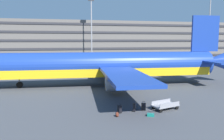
# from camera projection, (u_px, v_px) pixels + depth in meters

# --- Properties ---
(ground_plane) EXTENTS (600.00, 600.00, 0.00)m
(ground_plane) POSITION_uv_depth(u_px,v_px,m) (126.00, 84.00, 35.48)
(ground_plane) COLOR #424449
(terminal_structure) EXTENTS (175.09, 17.20, 13.62)m
(terminal_structure) POSITION_uv_depth(u_px,v_px,m) (89.00, 40.00, 83.69)
(terminal_structure) COLOR #605B56
(terminal_structure) RESTS_ON ground_plane
(airliner) EXTENTS (39.19, 31.66, 10.66)m
(airliner) POSITION_uv_depth(u_px,v_px,m) (109.00, 66.00, 33.80)
(airliner) COLOR navy
(airliner) RESTS_ON ground_plane
(light_mast_left) EXTENTS (1.80, 0.50, 19.42)m
(light_mast_left) POSITION_uv_depth(u_px,v_px,m) (91.00, 26.00, 68.64)
(light_mast_left) COLOR gray
(light_mast_left) RESTS_ON ground_plane
(light_mast_center_left) EXTENTS (1.80, 0.50, 24.27)m
(light_mast_center_left) POSITION_uv_depth(u_px,v_px,m) (210.00, 20.00, 77.00)
(light_mast_center_left) COLOR gray
(light_mast_center_left) RESTS_ON ground_plane
(suitcase_small) EXTENTS (0.48, 0.37, 0.92)m
(suitcase_small) POSITION_uv_depth(u_px,v_px,m) (144.00, 106.00, 21.78)
(suitcase_small) COLOR black
(suitcase_small) RESTS_ON ground_plane
(suitcase_scuffed) EXTENTS (0.40, 0.47, 0.95)m
(suitcase_scuffed) POSITION_uv_depth(u_px,v_px,m) (134.00, 107.00, 21.45)
(suitcase_scuffed) COLOR black
(suitcase_scuffed) RESTS_ON ground_plane
(suitcase_laid_flat) EXTENTS (0.37, 0.48, 0.84)m
(suitcase_laid_flat) POSITION_uv_depth(u_px,v_px,m) (120.00, 109.00, 21.04)
(suitcase_laid_flat) COLOR black
(suitcase_laid_flat) RESTS_ON ground_plane
(suitcase_silver) EXTENTS (0.75, 0.64, 0.24)m
(suitcase_silver) POSITION_uv_depth(u_px,v_px,m) (151.00, 115.00, 20.15)
(suitcase_silver) COLOR #147266
(suitcase_silver) RESTS_ON ground_plane
(backpack_navy) EXTENTS (0.37, 0.36, 0.51)m
(backpack_navy) POSITION_uv_depth(u_px,v_px,m) (117.00, 115.00, 19.91)
(backpack_navy) COLOR #592619
(backpack_navy) RESTS_ON ground_plane
(baggage_cart) EXTENTS (3.35, 2.00, 0.82)m
(baggage_cart) POSITION_uv_depth(u_px,v_px,m) (165.00, 105.00, 22.07)
(baggage_cart) COLOR gray
(baggage_cart) RESTS_ON ground_plane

